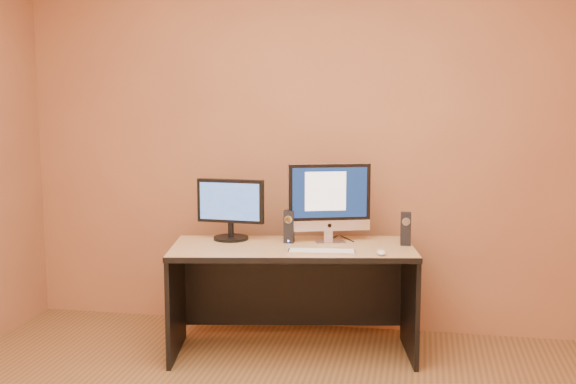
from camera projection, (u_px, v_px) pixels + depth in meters
The scene contains 10 objects.
walls at pixel (241, 169), 2.85m from camera, with size 4.00×4.00×2.60m, color #9F6540, non-canonical shape.
desk at pixel (293, 300), 4.39m from camera, with size 1.46×0.64×0.67m, color tan, non-canonical shape.
imac at pixel (330, 202), 4.43m from camera, with size 0.52×0.19×0.50m, color silver, non-canonical shape.
second_monitor at pixel (231, 210), 4.52m from camera, with size 0.44×0.22×0.38m, color black, non-canonical shape.
speaker_left at pixel (289, 227), 4.44m from camera, with size 0.06×0.07×0.20m, color black, non-canonical shape.
speaker_right at pixel (406, 229), 4.37m from camera, with size 0.06×0.07×0.20m, color black, non-canonical shape.
keyboard at pixel (322, 251), 4.18m from camera, with size 0.39×0.11×0.02m, color silver.
mouse at pixel (381, 252), 4.11m from camera, with size 0.05×0.09×0.03m, color silver.
cable_a at pixel (347, 239), 4.56m from camera, with size 0.01×0.01×0.20m, color black.
cable_b at pixel (333, 238), 4.58m from camera, with size 0.01×0.01×0.16m, color black.
Camera 1 is at (0.71, -2.75, 1.61)m, focal length 45.00 mm.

